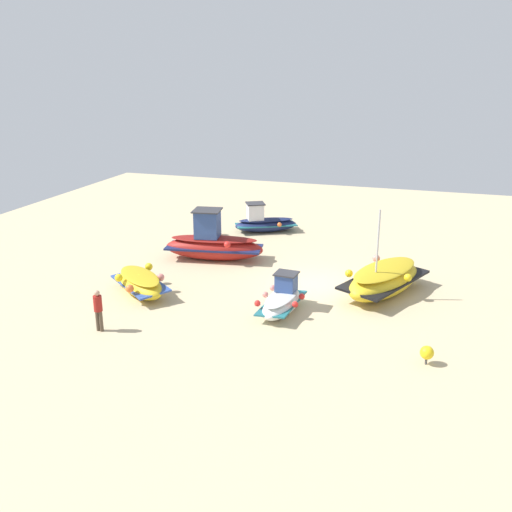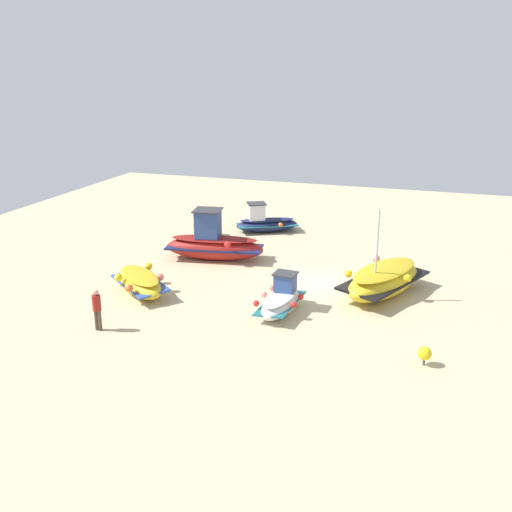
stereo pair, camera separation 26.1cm
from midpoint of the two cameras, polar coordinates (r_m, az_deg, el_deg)
The scene contains 9 objects.
ground_plane at distance 26.46m, azimuth 5.98°, elevation -2.88°, with size 46.22×46.22×0.00m, color #C6B289.
fishing_boat_0 at distance 29.65m, azimuth -4.49°, elevation 1.20°, with size 2.48×5.27×2.64m.
fishing_boat_1 at distance 34.68m, azimuth 0.62°, elevation 3.31°, with size 3.03×3.97×1.81m.
fishing_boat_2 at distance 25.67m, azimuth 12.24°, elevation -2.27°, with size 5.23×3.74×3.96m.
fishing_boat_3 at distance 25.70m, azimuth -11.65°, elevation -2.62°, with size 3.31×3.64×1.04m.
fishing_boat_4 at distance 23.38m, azimuth 2.27°, elevation -4.39°, with size 3.16×1.75×1.56m.
person_walking at distance 22.38m, azimuth -15.63°, elevation -4.93°, with size 0.32×0.32×1.64m.
mooring_buoy_0 at distance 20.25m, azimuth 16.15°, elevation -9.15°, with size 0.47×0.47×0.66m.
mooring_buoy_1 at distance 34.03m, azimuth -4.22°, elevation 2.80°, with size 0.53×0.53×0.72m.
Camera 1 is at (24.25, 4.75, 9.50)m, focal length 40.56 mm.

